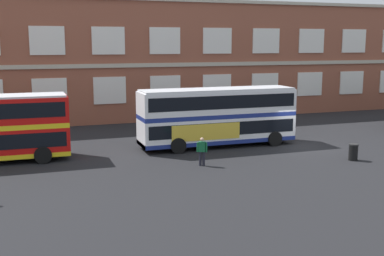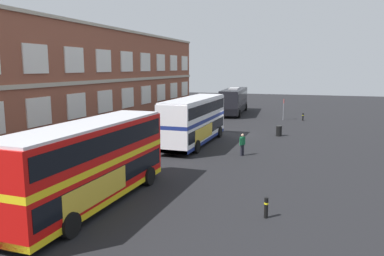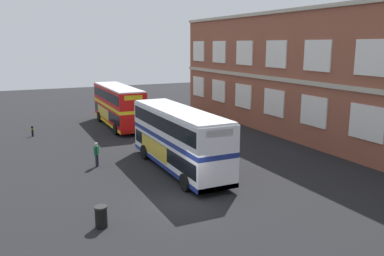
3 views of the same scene
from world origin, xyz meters
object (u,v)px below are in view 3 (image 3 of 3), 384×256
at_px(double_decker_middle, 179,138).
at_px(station_litter_bin, 101,217).
at_px(waiting_passenger, 97,153).
at_px(double_decker_near, 118,105).
at_px(safety_bollard_west, 32,131).

bearing_deg(double_decker_middle, station_litter_bin, -46.27).
xyz_separation_m(double_decker_middle, station_litter_bin, (6.36, -6.65, -1.63)).
relative_size(waiting_passenger, station_litter_bin, 1.65).
xyz_separation_m(double_decker_near, safety_bollard_west, (1.14, -8.33, -1.66)).
bearing_deg(safety_bollard_west, station_litter_bin, 4.17).
xyz_separation_m(double_decker_middle, waiting_passenger, (-2.96, -4.83, -1.22)).
xyz_separation_m(waiting_passenger, safety_bollard_west, (-11.55, -3.34, -0.44)).
relative_size(double_decker_near, station_litter_bin, 10.70).
bearing_deg(waiting_passenger, double_decker_middle, 58.51).
bearing_deg(safety_bollard_west, double_decker_near, 97.81).
bearing_deg(double_decker_near, waiting_passenger, -21.44).
relative_size(waiting_passenger, safety_bollard_west, 1.79).
distance_m(double_decker_middle, safety_bollard_west, 16.73).
height_order(double_decker_middle, safety_bollard_west, double_decker_middle).
bearing_deg(station_litter_bin, double_decker_near, 162.82).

